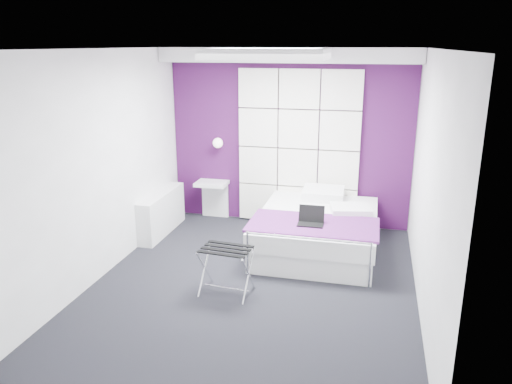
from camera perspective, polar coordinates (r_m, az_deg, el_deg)
floor at (r=5.80m, az=-0.29°, el=-10.56°), size 4.40×4.40×0.00m
ceiling at (r=5.16m, az=-0.33°, el=16.05°), size 4.40×4.40×0.00m
wall_back at (r=7.44m, az=3.79°, el=6.12°), size 3.60×0.00×3.60m
wall_left at (r=6.02m, az=-17.21°, el=2.89°), size 0.00×4.40×4.40m
wall_right at (r=5.22m, az=19.25°, el=0.67°), size 0.00×4.40×4.40m
accent_wall at (r=7.43m, az=3.78°, el=6.10°), size 3.58×0.02×2.58m
soffit at (r=7.07m, az=3.62°, el=15.36°), size 3.58×0.50×0.20m
headboard at (r=7.38m, az=4.84°, el=4.98°), size 1.80×0.08×2.30m
skylight at (r=5.75m, az=1.16°, el=15.61°), size 1.36×0.86×0.12m
wall_lamp at (r=7.57m, az=-4.30°, el=5.67°), size 0.15×0.15×0.15m
radiator at (r=7.35m, az=-10.72°, el=-2.36°), size 0.22×1.20×0.60m
bed at (r=6.67m, az=7.01°, el=-4.32°), size 1.57×1.90×0.67m
nightstand at (r=7.71m, az=-5.06°, el=1.00°), size 0.48×0.37×0.05m
luggage_rack at (r=5.53m, az=-3.40°, el=-8.97°), size 0.54×0.39×0.53m
laptop at (r=6.13m, az=6.31°, el=-3.16°), size 0.31×0.22×0.23m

